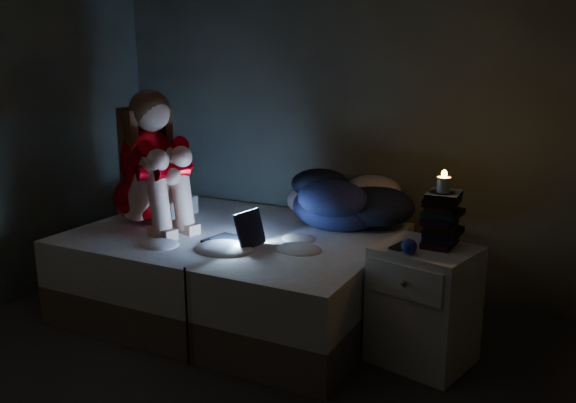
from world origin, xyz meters
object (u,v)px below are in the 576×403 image
Objects in this scene: phone at (403,248)px; candle at (443,190)px; woman at (140,158)px; nightstand at (424,305)px; laptop at (232,225)px; bed at (235,271)px.

candle is at bearing 46.03° from phone.
woman is 2.00m from nightstand.
nightstand is at bearing 39.64° from phone.
candle is (1.19, 0.17, 0.30)m from laptop.
bed is 2.16× the size of woman.
woman is 0.82m from laptop.
bed is at bearing 169.64° from phone.
nightstand is 4.61× the size of phone.
phone is at bearing -126.64° from nightstand.
woman is at bearing -168.55° from bed.
candle is 0.57× the size of phone.
laptop is (0.12, -0.21, 0.38)m from bed.
bed is 0.45m from laptop.
bed is 3.00× the size of nightstand.
candle is at bearing 19.67° from woman.
bed is 1.48m from candle.
nightstand is at bearing -5.11° from bed.
laptop is at bearing 10.43° from woman.
woman is at bearing 177.09° from phone.
phone is at bearing -9.83° from bed.
nightstand is (1.14, 0.10, -0.32)m from laptop.
woman is 1.94m from candle.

